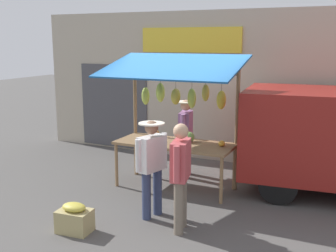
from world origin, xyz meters
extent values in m
plane|color=#514F4C|center=(0.00, 0.00, 0.00)|extent=(40.00, 40.00, 0.00)
cube|color=#B2A893|center=(0.00, -2.20, 1.70)|extent=(9.00, 0.25, 3.40)
cube|color=yellow|center=(0.55, -2.06, 2.75)|extent=(2.40, 0.06, 0.56)
cube|color=#47474C|center=(2.62, -2.07, 1.10)|extent=(1.90, 0.04, 2.10)
cube|color=olive|center=(0.00, 0.00, 0.85)|extent=(2.20, 0.90, 0.05)
cylinder|color=olive|center=(1.04, 0.39, 0.41)|extent=(0.06, 0.06, 0.83)
cylinder|color=olive|center=(-1.04, 0.39, 0.41)|extent=(0.06, 0.06, 0.83)
cylinder|color=olive|center=(1.04, -0.39, 0.41)|extent=(0.06, 0.06, 0.83)
cylinder|color=olive|center=(-1.04, -0.39, 0.41)|extent=(0.06, 0.06, 0.83)
cylinder|color=olive|center=(1.06, -0.40, 1.18)|extent=(0.07, 0.07, 2.35)
cylinder|color=olive|center=(-1.06, -0.40, 1.18)|extent=(0.07, 0.07, 2.35)
cylinder|color=olive|center=(0.00, -0.40, 2.15)|extent=(2.12, 0.06, 0.06)
cube|color=#19518C|center=(0.00, 0.15, 2.30)|extent=(2.50, 1.46, 0.39)
cylinder|color=brown|center=(-0.76, -0.36, 2.00)|extent=(0.01, 0.01, 0.30)
ellipsoid|color=yellow|center=(-0.76, -0.36, 1.68)|extent=(0.23, 0.24, 0.35)
cylinder|color=brown|center=(-0.45, -0.39, 2.05)|extent=(0.01, 0.01, 0.21)
ellipsoid|color=gold|center=(-0.45, -0.39, 1.79)|extent=(0.18, 0.19, 0.31)
cylinder|color=brown|center=(-0.17, -0.41, 2.00)|extent=(0.01, 0.01, 0.30)
ellipsoid|color=#B2CC4C|center=(-0.17, -0.41, 1.67)|extent=(0.22, 0.19, 0.38)
cylinder|color=brown|center=(0.14, -0.34, 2.00)|extent=(0.01, 0.01, 0.30)
ellipsoid|color=gold|center=(0.14, -0.34, 1.69)|extent=(0.22, 0.25, 0.31)
cylinder|color=brown|center=(0.47, -0.36, 2.04)|extent=(0.01, 0.01, 0.21)
ellipsoid|color=#B2CC4C|center=(0.47, -0.36, 1.75)|extent=(0.27, 0.27, 0.37)
cylinder|color=brown|center=(0.79, -0.35, 1.99)|extent=(0.01, 0.01, 0.31)
ellipsoid|color=#B2CC4C|center=(0.79, -0.35, 1.66)|extent=(0.18, 0.15, 0.35)
ellipsoid|color=gold|center=(-0.87, -0.11, 0.93)|extent=(0.16, 0.20, 0.10)
ellipsoid|color=orange|center=(0.57, -0.32, 0.95)|extent=(0.26, 0.24, 0.14)
sphere|color=#729E4C|center=(-0.23, -0.13, 0.98)|extent=(0.20, 0.20, 0.20)
cylinder|color=#232328|center=(0.12, -0.88, 0.39)|extent=(0.14, 0.14, 0.78)
cylinder|color=#232328|center=(0.07, -0.62, 0.39)|extent=(0.14, 0.14, 0.78)
cube|color=#93669E|center=(0.10, -0.75, 1.06)|extent=(0.31, 0.51, 0.55)
cylinder|color=#93669E|center=(0.16, -1.04, 1.08)|extent=(0.09, 0.09, 0.51)
cylinder|color=#93669E|center=(0.03, -0.46, 1.08)|extent=(0.09, 0.09, 0.51)
sphere|color=tan|center=(0.10, -0.75, 1.47)|extent=(0.21, 0.21, 0.21)
cylinder|color=beige|center=(0.10, -0.75, 1.53)|extent=(0.41, 0.41, 0.02)
cylinder|color=#726656|center=(-0.84, 1.74, 0.40)|extent=(0.14, 0.14, 0.79)
cylinder|color=#726656|center=(-0.78, 1.49, 0.40)|extent=(0.14, 0.14, 0.79)
cube|color=#BF4C51|center=(-0.81, 1.61, 1.07)|extent=(0.32, 0.51, 0.56)
cylinder|color=#BF4C51|center=(-0.88, 1.91, 1.10)|extent=(0.09, 0.09, 0.52)
cylinder|color=#BF4C51|center=(-0.75, 1.32, 1.10)|extent=(0.09, 0.09, 0.52)
sphere|color=tan|center=(-0.81, 1.61, 1.49)|extent=(0.22, 0.22, 0.22)
cylinder|color=navy|center=(-0.18, 1.48, 0.38)|extent=(0.14, 0.14, 0.77)
cylinder|color=navy|center=(-0.25, 1.24, 0.38)|extent=(0.14, 0.14, 0.77)
cube|color=silver|center=(-0.22, 1.36, 1.04)|extent=(0.34, 0.51, 0.54)
cylinder|color=silver|center=(-0.14, 1.64, 1.06)|extent=(0.09, 0.09, 0.50)
cylinder|color=silver|center=(-0.30, 1.08, 1.06)|extent=(0.09, 0.09, 0.50)
sphere|color=#8C664C|center=(-0.22, 1.36, 1.44)|extent=(0.21, 0.21, 0.21)
cylinder|color=beige|center=(-0.22, 1.36, 1.51)|extent=(0.40, 0.40, 0.02)
cube|color=black|center=(-2.01, -0.86, 1.38)|extent=(1.58, 1.94, 0.68)
cylinder|color=black|center=(-1.92, -0.02, 0.33)|extent=(0.67, 0.24, 0.66)
cylinder|color=black|center=(-1.75, -1.67, 0.33)|extent=(0.67, 0.24, 0.66)
cube|color=tan|center=(0.56, 2.32, 0.17)|extent=(0.51, 0.38, 0.33)
ellipsoid|color=gold|center=(0.56, 2.32, 0.38)|extent=(0.37, 0.26, 0.12)
camera|label=1|loc=(-3.07, 6.87, 2.75)|focal=44.63mm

